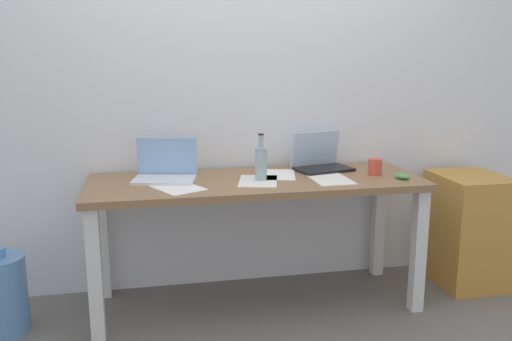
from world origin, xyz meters
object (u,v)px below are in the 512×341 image
(desk, at_px, (256,196))
(computer_mouse, at_px, (402,176))
(coffee_mug, at_px, (375,167))
(laptop_left, at_px, (165,171))
(beer_bottle, at_px, (261,162))
(laptop_right, at_px, (321,161))
(filing_cabinet, at_px, (467,229))
(water_cooler_jug, at_px, (0,294))

(desk, distance_m, computer_mouse, 0.84)
(coffee_mug, bearing_deg, laptop_left, 175.09)
(laptop_left, distance_m, computer_mouse, 1.35)
(beer_bottle, distance_m, coffee_mug, 0.69)
(desk, bearing_deg, laptop_right, 21.80)
(computer_mouse, distance_m, filing_cabinet, 0.74)
(desk, bearing_deg, computer_mouse, -11.52)
(desk, relative_size, beer_bottle, 7.13)
(laptop_left, xyz_separation_m, coffee_mug, (1.22, -0.10, -0.00))
(beer_bottle, relative_size, coffee_mug, 2.80)
(desk, bearing_deg, laptop_left, 171.01)
(laptop_left, bearing_deg, coffee_mug, -4.91)
(beer_bottle, height_order, computer_mouse, beer_bottle)
(computer_mouse, bearing_deg, laptop_left, 145.03)
(beer_bottle, height_order, coffee_mug, beer_bottle)
(laptop_left, height_order, computer_mouse, laptop_left)
(laptop_right, xyz_separation_m, beer_bottle, (-0.42, -0.21, 0.05))
(desk, distance_m, beer_bottle, 0.21)
(coffee_mug, distance_m, water_cooler_jug, 2.19)
(computer_mouse, xyz_separation_m, filing_cabinet, (0.57, 0.20, -0.42))
(laptop_left, xyz_separation_m, filing_cabinet, (1.90, -0.05, -0.45))
(computer_mouse, distance_m, water_cooler_jug, 2.29)
(computer_mouse, relative_size, filing_cabinet, 0.14)
(beer_bottle, xyz_separation_m, computer_mouse, (0.80, -0.13, -0.09))
(laptop_right, height_order, water_cooler_jug, laptop_right)
(desk, relative_size, filing_cabinet, 2.67)
(laptop_left, distance_m, water_cooler_jug, 1.08)
(laptop_left, xyz_separation_m, computer_mouse, (1.32, -0.25, -0.03))
(laptop_left, distance_m, laptop_right, 0.95)
(beer_bottle, distance_m, water_cooler_jug, 1.56)
(laptop_left, bearing_deg, beer_bottle, -12.24)
(desk, height_order, laptop_right, laptop_right)
(desk, relative_size, coffee_mug, 19.95)
(beer_bottle, distance_m, filing_cabinet, 1.46)
(beer_bottle, bearing_deg, filing_cabinet, 2.81)
(coffee_mug, bearing_deg, water_cooler_jug, -178.86)
(desk, xyz_separation_m, beer_bottle, (0.02, -0.03, 0.21))
(laptop_right, height_order, beer_bottle, beer_bottle)
(desk, height_order, filing_cabinet, desk)
(desk, distance_m, filing_cabinet, 1.42)
(water_cooler_jug, xyz_separation_m, filing_cabinet, (2.79, 0.10, 0.14))
(desk, relative_size, laptop_left, 4.97)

